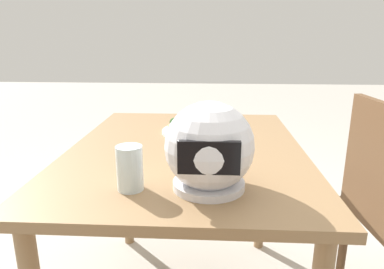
{
  "coord_description": "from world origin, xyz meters",
  "views": [
    {
      "loc": [
        -0.09,
        1.21,
        1.13
      ],
      "look_at": [
        -0.02,
        -0.1,
        0.75
      ],
      "focal_mm": 32.63,
      "sensor_mm": 36.0,
      "label": 1
    }
  ],
  "objects": [
    {
      "name": "pizza_plate",
      "position": [
        -0.03,
        -0.19,
        0.73
      ],
      "size": [
        0.29,
        0.29,
        0.01
      ],
      "primitive_type": "cylinder",
      "color": "white",
      "rests_on": "dining_table"
    },
    {
      "name": "motorcycle_helmet",
      "position": [
        -0.09,
        0.35,
        0.84
      ],
      "size": [
        0.24,
        0.24,
        0.24
      ],
      "color": "silver",
      "rests_on": "dining_table"
    },
    {
      "name": "drinking_glass",
      "position": [
        0.12,
        0.37,
        0.79
      ],
      "size": [
        0.07,
        0.07,
        0.12
      ],
      "primitive_type": "cylinder",
      "color": "silver",
      "rests_on": "dining_table"
    },
    {
      "name": "dining_table",
      "position": [
        0.0,
        0.0,
        0.64
      ],
      "size": [
        0.84,
        1.1,
        0.73
      ],
      "color": "olive",
      "rests_on": "ground"
    },
    {
      "name": "pizza",
      "position": [
        -0.03,
        -0.19,
        0.76
      ],
      "size": [
        0.24,
        0.24,
        0.05
      ],
      "color": "tan",
      "rests_on": "pizza_plate"
    }
  ]
}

